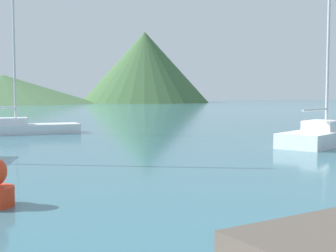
% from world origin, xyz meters
% --- Properties ---
extents(sailboat_middle, '(5.68, 3.95, 7.20)m').
position_xyz_m(sailboat_middle, '(7.56, 16.50, 0.42)').
color(sailboat_middle, white).
rests_on(sailboat_middle, ground_plane).
extents(sailboat_outer, '(7.87, 2.11, 9.21)m').
position_xyz_m(sailboat_outer, '(-4.24, 27.22, 0.39)').
color(sailboat_outer, silver).
rests_on(sailboat_outer, ground_plane).
extents(hill_central, '(39.48, 39.48, 6.02)m').
position_xyz_m(hill_central, '(3.18, 106.02, 3.01)').
color(hill_central, '#476B42').
rests_on(hill_central, ground_plane).
extents(hill_east, '(29.70, 29.70, 16.30)m').
position_xyz_m(hill_east, '(34.16, 102.60, 8.15)').
color(hill_east, '#3D6038').
rests_on(hill_east, ground_plane).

